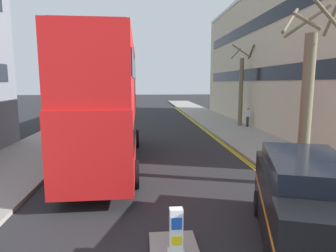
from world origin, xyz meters
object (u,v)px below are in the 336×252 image
object	(u,v)px
taxi_minivan	(307,204)
keep_left_bollard	(176,235)
pedestrian_far	(248,117)
double_decker_bus_away	(108,100)

from	to	relation	value
taxi_minivan	keep_left_bollard	bearing A→B (deg)	-175.00
keep_left_bollard	pedestrian_far	xyz separation A→B (m)	(8.05, 17.48, 0.38)
double_decker_bus_away	keep_left_bollard	bearing A→B (deg)	-73.75
taxi_minivan	pedestrian_far	xyz separation A→B (m)	(5.03, 17.21, -0.08)
taxi_minivan	double_decker_bus_away	bearing A→B (deg)	125.12
keep_left_bollard	taxi_minivan	bearing A→B (deg)	5.00
double_decker_bus_away	taxi_minivan	world-z (taller)	double_decker_bus_away
keep_left_bollard	taxi_minivan	xyz separation A→B (m)	(3.02, 0.26, 0.46)
keep_left_bollard	double_decker_bus_away	size ratio (longest dim) A/B	0.10
double_decker_bus_away	pedestrian_far	size ratio (longest dim) A/B	6.69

